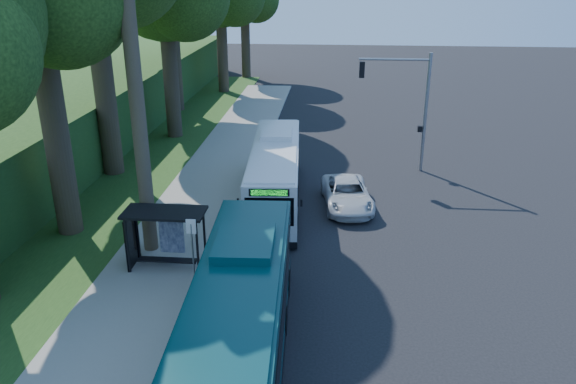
# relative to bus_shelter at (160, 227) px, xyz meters

# --- Properties ---
(ground) EXTENTS (140.00, 140.00, 0.00)m
(ground) POSITION_rel_bus_shelter_xyz_m (7.26, 2.86, -1.81)
(ground) COLOR black
(ground) RESTS_ON ground
(sidewalk) EXTENTS (4.50, 70.00, 0.12)m
(sidewalk) POSITION_rel_bus_shelter_xyz_m (-0.04, 2.86, -1.75)
(sidewalk) COLOR gray
(sidewalk) RESTS_ON ground
(red_curb) EXTENTS (0.25, 30.00, 0.13)m
(red_curb) POSITION_rel_bus_shelter_xyz_m (2.26, -1.14, -1.74)
(red_curb) COLOR maroon
(red_curb) RESTS_ON ground
(grass_verge) EXTENTS (8.00, 70.00, 0.06)m
(grass_verge) POSITION_rel_bus_shelter_xyz_m (-5.74, 7.86, -1.78)
(grass_verge) COLOR #234719
(grass_verge) RESTS_ON ground
(bus_shelter) EXTENTS (3.20, 1.51, 2.55)m
(bus_shelter) POSITION_rel_bus_shelter_xyz_m (0.00, 0.00, 0.00)
(bus_shelter) COLOR black
(bus_shelter) RESTS_ON ground
(stop_sign_pole) EXTENTS (0.35, 0.06, 3.17)m
(stop_sign_pole) POSITION_rel_bus_shelter_xyz_m (1.86, -2.14, 0.28)
(stop_sign_pole) COLOR gray
(stop_sign_pole) RESTS_ON ground
(traffic_signal_pole) EXTENTS (4.10, 0.30, 7.00)m
(traffic_signal_pole) POSITION_rel_bus_shelter_xyz_m (11.04, 12.86, 2.62)
(traffic_signal_pole) COLOR gray
(traffic_signal_pole) RESTS_ON ground
(white_bus) EXTENTS (3.06, 11.26, 3.32)m
(white_bus) POSITION_rel_bus_shelter_xyz_m (3.83, 7.37, -0.19)
(white_bus) COLOR silver
(white_bus) RESTS_ON ground
(teal_bus) EXTENTS (3.11, 12.20, 3.61)m
(teal_bus) POSITION_rel_bus_shelter_xyz_m (4.21, -6.20, -0.05)
(teal_bus) COLOR #0B393C
(teal_bus) RESTS_ON ground
(pickup) EXTENTS (2.89, 5.19, 1.37)m
(pickup) POSITION_rel_bus_shelter_xyz_m (7.54, 6.93, -1.12)
(pickup) COLOR silver
(pickup) RESTS_ON ground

